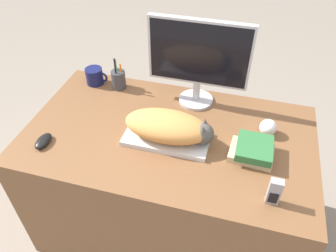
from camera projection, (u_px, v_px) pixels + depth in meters
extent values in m
cube|color=brown|center=(168.00, 183.00, 1.80)|extent=(1.37, 0.79, 0.74)
cube|color=silver|center=(167.00, 138.00, 1.52)|extent=(0.39, 0.19, 0.02)
ellipsoid|color=#D18C47|center=(167.00, 126.00, 1.47)|extent=(0.39, 0.19, 0.12)
sphere|color=#4C4742|center=(203.00, 134.00, 1.44)|extent=(0.10, 0.10, 0.10)
cone|color=#4C4742|center=(203.00, 130.00, 1.39)|extent=(0.03, 0.03, 0.04)
cone|color=#4C4742|center=(205.00, 122.00, 1.42)|extent=(0.03, 0.03, 0.04)
cylinder|color=#B7B7BC|center=(196.00, 100.00, 1.74)|extent=(0.18, 0.18, 0.02)
cylinder|color=#B7B7BC|center=(197.00, 89.00, 1.70)|extent=(0.04, 0.04, 0.12)
cube|color=#B7B7BC|center=(199.00, 53.00, 1.56)|extent=(0.50, 0.03, 0.33)
cube|color=black|center=(199.00, 54.00, 1.55)|extent=(0.48, 0.01, 0.31)
ellipsoid|color=black|center=(43.00, 141.00, 1.50)|extent=(0.06, 0.11, 0.03)
cylinder|color=#141947|center=(94.00, 76.00, 1.85)|extent=(0.10, 0.10, 0.09)
torus|color=#141947|center=(102.00, 77.00, 1.84)|extent=(0.06, 0.01, 0.06)
cylinder|color=#38383D|center=(119.00, 80.00, 1.81)|extent=(0.08, 0.08, 0.10)
cylinder|color=orange|center=(121.00, 73.00, 1.78)|extent=(0.01, 0.01, 0.11)
cylinder|color=#338C38|center=(116.00, 70.00, 1.78)|extent=(0.01, 0.01, 0.13)
cylinder|color=black|center=(116.00, 71.00, 1.75)|extent=(0.01, 0.01, 0.15)
sphere|color=silver|center=(268.00, 127.00, 1.53)|extent=(0.08, 0.08, 0.08)
cube|color=#99999E|center=(274.00, 192.00, 1.22)|extent=(0.05, 0.03, 0.12)
cube|color=black|center=(273.00, 198.00, 1.22)|extent=(0.03, 0.00, 0.05)
cube|color=#C6B284|center=(251.00, 153.00, 1.44)|extent=(0.20, 0.16, 0.03)
cube|color=#2D6B38|center=(254.00, 148.00, 1.41)|extent=(0.15, 0.17, 0.04)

